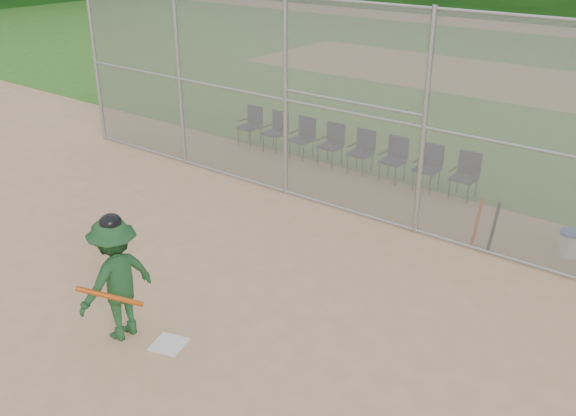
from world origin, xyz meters
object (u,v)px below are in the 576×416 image
Objects in this scene: home_plate at (169,344)px; water_cooler at (569,243)px; batter_at_plate at (116,278)px; chair_0 at (249,126)px.

water_cooler is (3.48, 5.90, 0.22)m from home_plate.
batter_at_plate is at bearing -162.63° from home_plate.
water_cooler is 0.47× the size of chair_0.
batter_at_plate is 8.35m from chair_0.
water_cooler is (4.17, 6.11, -0.66)m from batter_at_plate.
chair_0 reaches higher than water_cooler.
water_cooler is at bearing 55.70° from batter_at_plate.
home_plate is at bearing -56.48° from chair_0.
home_plate is 0.44× the size of chair_0.
chair_0 reaches higher than home_plate.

